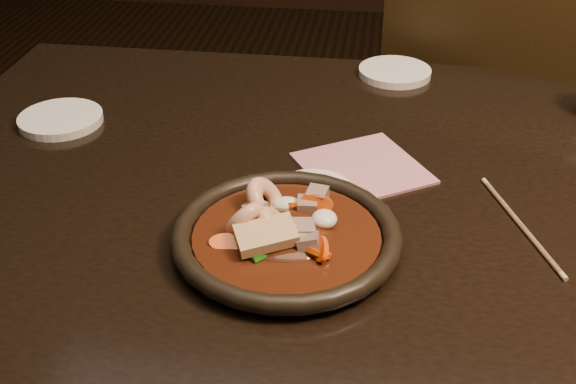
# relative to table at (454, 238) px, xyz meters

# --- Properties ---
(table) EXTENTS (1.60, 0.90, 0.75)m
(table) POSITION_rel_table_xyz_m (0.00, 0.00, 0.00)
(table) COLOR black
(table) RESTS_ON floor
(chair) EXTENTS (0.55, 0.55, 0.90)m
(chair) POSITION_rel_table_xyz_m (0.12, 0.58, -0.18)
(chair) COLOR black
(chair) RESTS_ON floor
(plate) EXTENTS (0.28, 0.28, 0.03)m
(plate) POSITION_rel_table_xyz_m (-0.22, -0.15, 0.09)
(plate) COLOR black
(plate) RESTS_ON table
(stirfry) EXTENTS (0.16, 0.15, 0.06)m
(stirfry) POSITION_rel_table_xyz_m (-0.22, -0.15, 0.10)
(stirfry) COLOR #351509
(stirfry) RESTS_ON plate
(soy_dish) EXTENTS (0.11, 0.11, 0.01)m
(soy_dish) POSITION_rel_table_xyz_m (-0.19, -0.04, 0.08)
(soy_dish) COLOR white
(soy_dish) RESTS_ON table
(saucer_left) EXTENTS (0.13, 0.13, 0.01)m
(saucer_left) POSITION_rel_table_xyz_m (-0.62, 0.12, 0.08)
(saucer_left) COLOR white
(saucer_left) RESTS_ON table
(saucer_right) EXTENTS (0.13, 0.13, 0.01)m
(saucer_right) POSITION_rel_table_xyz_m (-0.09, 0.38, 0.08)
(saucer_right) COLOR white
(saucer_right) RESTS_ON table
(chopsticks) EXTENTS (0.08, 0.21, 0.01)m
(chopsticks) POSITION_rel_table_xyz_m (0.07, -0.07, 0.08)
(chopsticks) COLOR tan
(chopsticks) RESTS_ON table
(napkin) EXTENTS (0.22, 0.22, 0.00)m
(napkin) POSITION_rel_table_xyz_m (-0.13, 0.04, 0.08)
(napkin) COLOR #B6707E
(napkin) RESTS_ON table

